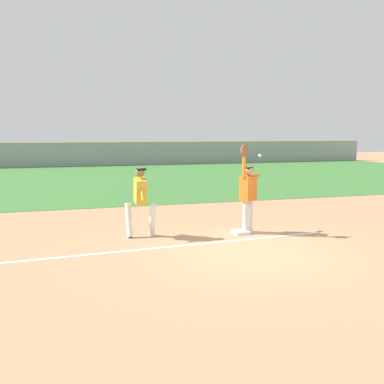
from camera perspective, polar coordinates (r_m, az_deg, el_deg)
name	(u,v)px	position (r m, az deg, el deg)	size (l,w,h in m)	color
ground_plane	(253,253)	(9.39, 8.08, -8.03)	(78.43, 78.43, 0.00)	tan
outfield_grass	(138,178)	(24.59, -7.28, 1.92)	(43.42, 18.97, 0.01)	#3D7533
chalk_foul_line	(81,255)	(9.40, -14.55, -8.17)	(12.00, 0.10, 0.01)	white
first_base	(241,232)	(11.07, 6.55, -5.31)	(0.38, 0.38, 0.08)	white
fielder	(248,190)	(10.99, 7.44, 0.30)	(0.80, 0.60, 2.28)	silver
runner	(140,197)	(10.57, -6.90, -0.67)	(0.72, 0.84, 1.72)	white
baseball	(260,155)	(10.79, 9.03, 4.85)	(0.07, 0.07, 0.07)	white
outfield_fence	(118,154)	(33.90, -9.79, 5.06)	(43.50, 0.08, 1.83)	#93999E
parked_car_red	(31,156)	(37.38, -20.66, 4.56)	(4.47, 2.25, 1.25)	#B21E1E
parked_car_black	(92,155)	(37.41, -13.15, 4.87)	(4.42, 2.15, 1.25)	black
parked_car_white	(158,154)	(38.33, -4.54, 5.12)	(4.59, 2.52, 1.25)	white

